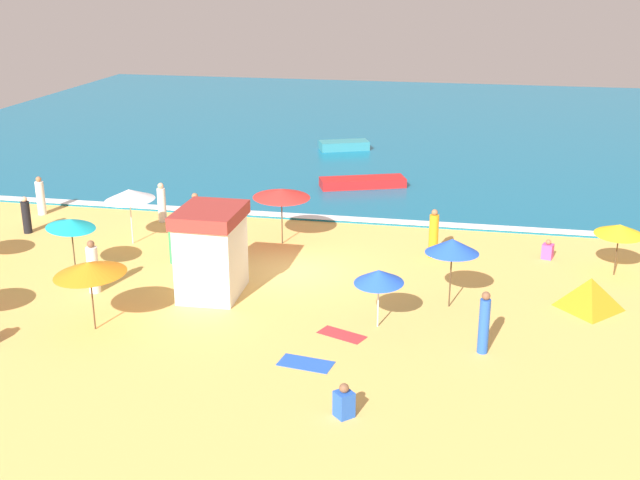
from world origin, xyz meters
TOP-DOWN VIEW (x-y plane):
  - ground_plane at (0.00, 0.00)m, footprint 60.00×60.00m
  - ocean_water at (0.00, 28.00)m, footprint 60.00×44.00m
  - wave_breaker_foam at (0.00, 6.30)m, footprint 57.00×0.70m
  - lifeguard_cabana at (-2.27, -2.66)m, footprint 2.03×2.62m
  - beach_umbrella_0 at (5.68, -2.18)m, footprint 1.81×1.82m
  - beach_umbrella_1 at (-7.63, -2.12)m, footprint 2.09×2.07m
  - beach_umbrella_2 at (11.40, 1.87)m, footprint 1.79×1.81m
  - beach_umbrella_5 at (-7.11, 1.66)m, footprint 2.84×2.84m
  - beach_umbrella_6 at (-4.93, -6.07)m, footprint 3.03×3.02m
  - beach_umbrella_7 at (-1.21, 2.85)m, footprint 3.24×3.24m
  - beach_umbrella_8 at (3.58, -4.18)m, footprint 2.03×2.04m
  - beach_tent at (10.16, -1.40)m, footprint 1.68×1.87m
  - beachgoer_0 at (-5.20, 3.83)m, footprint 0.53×0.53m
  - beachgoer_1 at (3.44, -9.53)m, footprint 0.59×0.59m
  - beachgoer_3 at (6.78, -5.32)m, footprint 0.36×0.36m
  - beachgoer_5 at (-11.97, 2.05)m, footprint 0.50×0.50m
  - beachgoer_6 at (-12.76, 4.58)m, footprint 0.46×0.46m
  - beachgoer_7 at (-6.28, -3.34)m, footprint 0.41×0.41m
  - beachgoer_9 at (4.84, 2.44)m, footprint 0.47×0.47m
  - beachgoer_10 at (-7.03, 4.64)m, footprint 0.44×0.44m
  - beachgoer_11 at (9.14, 3.14)m, footprint 0.49×0.49m
  - beachgoer_12 at (-4.65, -0.12)m, footprint 0.39×0.39m
  - beach_towel_1 at (-3.92, 0.55)m, footprint 0.95×1.40m
  - beach_towel_2 at (1.92, -7.01)m, footprint 1.63×0.99m
  - beach_towel_3 at (2.60, -4.99)m, footprint 1.60×1.14m
  - small_boat_0 at (-1.63, 19.92)m, footprint 3.15×2.24m
  - small_boat_1 at (0.72, 11.72)m, footprint 4.40×2.66m

SIDE VIEW (x-z plane):
  - ground_plane at x=0.00m, z-range 0.00..0.00m
  - beach_towel_1 at x=-3.92m, z-range 0.00..0.01m
  - beach_towel_2 at x=1.92m, z-range 0.00..0.01m
  - beach_towel_3 at x=2.60m, z-range 0.00..0.01m
  - ocean_water at x=0.00m, z-range 0.00..0.10m
  - wave_breaker_foam at x=0.00m, z-range 0.10..0.11m
  - beachgoer_11 at x=9.14m, z-range -0.06..0.70m
  - small_boat_1 at x=0.72m, z-range 0.10..0.55m
  - small_boat_0 at x=-1.63m, z-range 0.10..0.62m
  - beachgoer_1 at x=3.44m, z-range -0.07..0.84m
  - beach_tent at x=10.16m, z-range 0.00..1.05m
  - beachgoer_5 at x=-11.97m, z-range -0.06..1.52m
  - beachgoer_0 at x=-5.20m, z-range -0.06..1.56m
  - beachgoer_6 at x=-12.76m, z-range -0.06..1.69m
  - beachgoer_10 at x=-7.03m, z-range -0.05..1.69m
  - beachgoer_12 at x=-4.65m, z-range -0.06..1.71m
  - beachgoer_7 at x=-6.28m, z-range -0.06..1.81m
  - beachgoer_9 at x=4.84m, z-range -0.06..1.86m
  - beachgoer_3 at x=6.78m, z-range -0.03..1.86m
  - lifeguard_cabana at x=-2.27m, z-range 0.03..3.06m
  - beach_umbrella_8 at x=3.58m, z-range 0.71..2.64m
  - beach_umbrella_2 at x=11.40m, z-range 0.74..2.70m
  - beach_umbrella_1 at x=-7.63m, z-range 0.87..3.12m
  - beach_umbrella_6 at x=-4.93m, z-range 0.88..3.13m
  - beach_umbrella_5 at x=-7.11m, z-range 0.89..3.19m
  - beach_umbrella_7 at x=-1.21m, z-range 0.94..3.26m
  - beach_umbrella_0 at x=5.68m, z-range 0.93..3.29m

